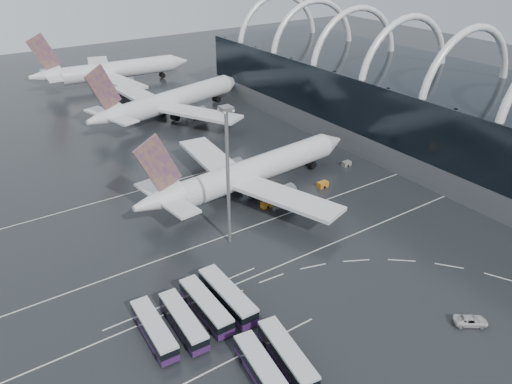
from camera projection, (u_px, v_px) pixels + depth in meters
ground at (298, 250)px, 94.67m from camera, size 420.00×420.00×0.00m
terminal at (432, 109)px, 134.74m from camera, size 42.00×160.00×34.90m
lane_marking_near at (305, 255)px, 93.21m from camera, size 120.00×0.25×0.01m
lane_marking_mid at (262, 223)px, 103.42m from camera, size 120.00×0.25×0.01m
lane_marking_far at (197, 174)px, 123.84m from camera, size 120.00×0.25×0.01m
bus_bay_line_south at (236, 357)px, 71.04m from camera, size 28.00×0.25×0.01m
bus_bay_line_north at (185, 297)px, 82.71m from camera, size 28.00×0.25×0.01m
airliner_main at (249, 173)px, 112.90m from camera, size 59.66×52.05×20.19m
airliner_gate_b at (170, 102)px, 158.10m from camera, size 61.34×54.39×21.61m
airliner_gate_c at (111, 71)px, 191.68m from camera, size 61.27×56.43×21.83m
bus_row_near_a at (154, 330)px, 73.58m from camera, size 3.48×12.68×3.09m
bus_row_near_b at (183, 321)px, 75.22m from camera, size 3.54×12.68×3.09m
bus_row_near_c at (206, 306)px, 78.08m from camera, size 3.34×13.07×3.20m
bus_row_near_d at (227, 296)px, 80.00m from camera, size 3.46×13.88×3.41m
bus_row_far_b at (263, 371)px, 66.71m from camera, size 4.53×12.89×3.11m
bus_row_far_c at (287, 355)px, 69.13m from camera, size 4.78×13.13×3.16m
van_curve_a at (471, 321)px, 76.69m from camera, size 5.55×4.91×1.43m
floodlight_mast at (227, 161)px, 89.46m from camera, size 2.09×2.09×27.31m
gse_cart_belly_a at (323, 185)px, 117.41m from camera, size 2.50×1.48×1.37m
gse_cart_belly_b at (298, 155)px, 132.51m from camera, size 2.43×1.44×1.33m
gse_cart_belly_c at (266, 205)px, 109.00m from camera, size 2.31×1.37×1.26m
gse_cart_belly_d at (347, 164)px, 128.00m from camera, size 2.28×1.35×1.24m
gse_cart_belly_e at (259, 164)px, 127.59m from camera, size 2.16×1.28×1.18m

